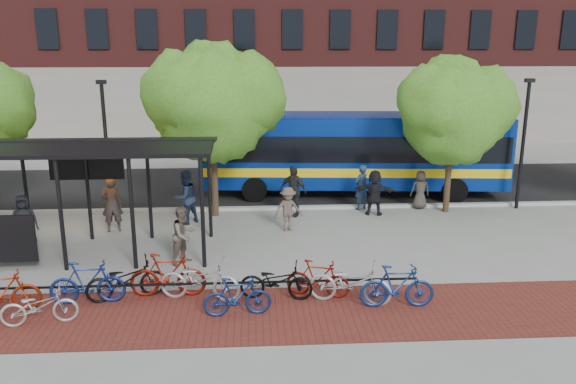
{
  "coord_description": "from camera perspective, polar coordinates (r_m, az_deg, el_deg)",
  "views": [
    {
      "loc": [
        -1.46,
        -17.46,
        6.35
      ],
      "look_at": [
        -0.38,
        0.61,
        1.6
      ],
      "focal_mm": 35.0,
      "sensor_mm": 36.0,
      "label": 1
    }
  ],
  "objects": [
    {
      "name": "ground",
      "position": [
        18.63,
        1.28,
        -5.22
      ],
      "size": [
        160.0,
        160.0,
        0.0
      ],
      "primitive_type": "plane",
      "color": "#9E9E99",
      "rests_on": "ground"
    },
    {
      "name": "asphalt_street",
      "position": [
        26.28,
        -0.14,
        0.73
      ],
      "size": [
        160.0,
        8.0,
        0.01
      ],
      "primitive_type": "cube",
      "color": "black",
      "rests_on": "ground"
    },
    {
      "name": "curb",
      "position": [
        22.41,
        0.45,
        -1.6
      ],
      "size": [
        160.0,
        0.25,
        0.12
      ],
      "primitive_type": "cube",
      "color": "#B7B7B2",
      "rests_on": "ground"
    },
    {
      "name": "brick_strip",
      "position": [
        13.99,
        -5.38,
        -12.34
      ],
      "size": [
        24.0,
        3.0,
        0.01
      ],
      "primitive_type": "cube",
      "color": "maroon",
      "rests_on": "ground"
    },
    {
      "name": "bike_rack_rail",
      "position": [
        14.9,
        -10.36,
        -10.77
      ],
      "size": [
        12.0,
        0.05,
        0.95
      ],
      "primitive_type": "cube",
      "color": "black",
      "rests_on": "ground"
    },
    {
      "name": "bus_shelter",
      "position": [
        18.55,
        -24.48,
        2.97
      ],
      "size": [
        10.6,
        3.07,
        3.6
      ],
      "color": "black",
      "rests_on": "ground"
    },
    {
      "name": "tree_b",
      "position": [
        20.94,
        -7.47,
        9.41
      ],
      "size": [
        5.15,
        4.2,
        6.47
      ],
      "color": "#382619",
      "rests_on": "ground"
    },
    {
      "name": "tree_c",
      "position": [
        22.25,
        16.6,
        8.18
      ],
      "size": [
        4.66,
        3.8,
        5.92
      ],
      "color": "#382619",
      "rests_on": "ground"
    },
    {
      "name": "lamp_post_left",
      "position": [
        22.07,
        -17.97,
        4.59
      ],
      "size": [
        0.35,
        0.2,
        5.12
      ],
      "color": "black",
      "rests_on": "ground"
    },
    {
      "name": "lamp_post_right",
      "position": [
        23.79,
        22.8,
        4.85
      ],
      "size": [
        0.35,
        0.2,
        5.12
      ],
      "color": "black",
      "rests_on": "ground"
    },
    {
      "name": "bus",
      "position": [
        24.47,
        6.55,
        4.39
      ],
      "size": [
        13.12,
        3.84,
        3.5
      ],
      "rotation": [
        0.0,
        0.0,
        -0.08
      ],
      "color": "navy",
      "rests_on": "ground"
    },
    {
      "name": "bike_1",
      "position": [
        15.46,
        -27.11,
        -9.07
      ],
      "size": [
        1.87,
        0.88,
        1.08
      ],
      "primitive_type": "imported",
      "rotation": [
        0.0,
        0.0,
        1.78
      ],
      "color": "maroon",
      "rests_on": "ground"
    },
    {
      "name": "bike_2",
      "position": [
        14.55,
        -23.97,
        -10.55
      ],
      "size": [
        1.82,
        0.91,
        0.91
      ],
      "primitive_type": "imported",
      "rotation": [
        0.0,
        0.0,
        1.75
      ],
      "color": "#BCBCBF",
      "rests_on": "ground"
    },
    {
      "name": "bike_3",
      "position": [
        15.14,
        -19.72,
        -8.68
      ],
      "size": [
        1.91,
        0.65,
        1.13
      ],
      "primitive_type": "imported",
      "rotation": [
        0.0,
        0.0,
        1.64
      ],
      "color": "navy",
      "rests_on": "ground"
    },
    {
      "name": "bike_4",
      "position": [
        15.12,
        -16.12,
        -8.54
      ],
      "size": [
        2.14,
        1.28,
        1.06
      ],
      "primitive_type": "imported",
      "rotation": [
        0.0,
        0.0,
        1.88
      ],
      "color": "black",
      "rests_on": "ground"
    },
    {
      "name": "bike_5",
      "position": [
        14.97,
        -12.11,
        -8.26
      ],
      "size": [
        1.98,
        0.59,
        1.18
      ],
      "primitive_type": "imported",
      "rotation": [
        0.0,
        0.0,
        1.55
      ],
      "color": "maroon",
      "rests_on": "ground"
    },
    {
      "name": "bike_6",
      "position": [
        14.65,
        -8.96,
        -8.78
      ],
      "size": [
        2.23,
        1.19,
        1.11
      ],
      "primitive_type": "imported",
      "rotation": [
        0.0,
        0.0,
        1.35
      ],
      "color": "#B8B8BB",
      "rests_on": "ground"
    },
    {
      "name": "bike_7",
      "position": [
        13.76,
        -5.18,
        -10.55
      ],
      "size": [
        1.68,
        0.61,
        0.99
      ],
      "primitive_type": "imported",
      "rotation": [
        0.0,
        0.0,
        1.66
      ],
      "color": "navy",
      "rests_on": "ground"
    },
    {
      "name": "bike_8",
      "position": [
        14.54,
        -1.21,
        -9.05
      ],
      "size": [
        1.95,
        0.91,
        0.99
      ],
      "primitive_type": "imported",
      "rotation": [
        0.0,
        0.0,
        1.43
      ],
      "color": "black",
      "rests_on": "ground"
    },
    {
      "name": "bike_9",
      "position": [
        14.69,
        3.06,
        -8.78
      ],
      "size": [
        1.73,
        0.91,
        1.0
      ],
      "primitive_type": "imported",
      "rotation": [
        0.0,
        0.0,
        1.29
      ],
      "color": "maroon",
      "rests_on": "ground"
    },
    {
      "name": "bike_10",
      "position": [
        14.4,
        6.32,
        -9.13
      ],
      "size": [
        2.23,
        1.32,
        1.11
      ],
      "primitive_type": "imported",
      "rotation": [
        0.0,
        0.0,
        1.28
      ],
      "color": "#B6B6B9",
      "rests_on": "ground"
    },
    {
      "name": "bike_11",
      "position": [
        14.34,
        11.02,
        -9.4
      ],
      "size": [
        1.88,
        0.6,
        1.12
      ],
      "primitive_type": "imported",
      "rotation": [
        0.0,
        0.0,
        1.53
      ],
      "color": "navy",
      "rests_on": "ground"
    },
    {
      "name": "pedestrian_0",
      "position": [
        20.04,
        -25.23,
        -2.65
      ],
      "size": [
        0.95,
        0.74,
        1.71
      ],
      "primitive_type": "imported",
      "rotation": [
        0.0,
        0.0,
        0.27
      ],
      "color": "black",
      "rests_on": "ground"
    },
    {
      "name": "pedestrian_1",
      "position": [
        20.45,
        -17.46,
        -1.19
      ],
      "size": [
        0.81,
        0.63,
        1.98
      ],
      "primitive_type": "imported",
      "rotation": [
        0.0,
        0.0,
        3.39
      ],
      "color": "#433935",
      "rests_on": "ground"
    },
    {
      "name": "pedestrian_2",
      "position": [
        20.72,
        -10.39,
        -0.53
      ],
      "size": [
        1.21,
        1.21,
        1.98
      ],
      "primitive_type": "imported",
      "rotation": [
        0.0,
        0.0,
        3.92
      ],
      "color": "#212F4D",
      "rests_on": "ground"
    },
    {
      "name": "pedestrian_3",
      "position": [
        19.62,
        -0.0,
        -1.76
      ],
      "size": [
        1.15,
        0.85,
        1.58
      ],
      "primitive_type": "imported",
      "rotation": [
        0.0,
        0.0,
        0.29
      ],
      "color": "brown",
      "rests_on": "ground"
    },
    {
      "name": "pedestrian_4",
      "position": [
        21.33,
        0.52,
        0.11
      ],
      "size": [
        1.22,
        1.02,
        1.95
      ],
      "primitive_type": "imported",
      "rotation": [
        0.0,
        0.0,
        5.71
      ],
      "color": "#252525",
      "rests_on": "ground"
    },
    {
      "name": "pedestrian_5",
      "position": [
        21.72,
        8.77,
        -0.05
      ],
      "size": [
        1.72,
        0.92,
        1.77
      ],
      "primitive_type": "imported",
      "rotation": [
        0.0,
        0.0,
        2.88
      ],
      "color": "black",
      "rests_on": "ground"
    },
    {
      "name": "pedestrian_6",
      "position": [
        22.93,
        13.28,
        0.22
      ],
      "size": [
        0.76,
        0.5,
        1.54
      ],
      "primitive_type": "imported",
      "rotation": [
        0.0,
        0.0,
        3.16
      ],
      "color": "#3E3832",
      "rests_on": "ground"
    },
    {
      "name": "pedestrian_7",
      "position": [
        22.34,
        7.45,
        0.47
      ],
      "size": [
        0.79,
        0.73,
        1.81
      ],
      "primitive_type": "imported",
      "rotation": [
        0.0,
        0.0,
        3.73
      ],
      "color": "navy",
      "rests_on": "ground"
    },
    {
      "name": "pedestrian_8",
      "position": [
        17.01,
        -10.54,
        -4.32
      ],
      "size": [
        1.05,
        1.08,
        1.76
      ],
      "primitive_type": "imported",
      "rotation": [
        0.0,
        0.0,
        0.91
      ],
      "color": "#65574B",
      "rests_on": "ground"
    }
  ]
}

